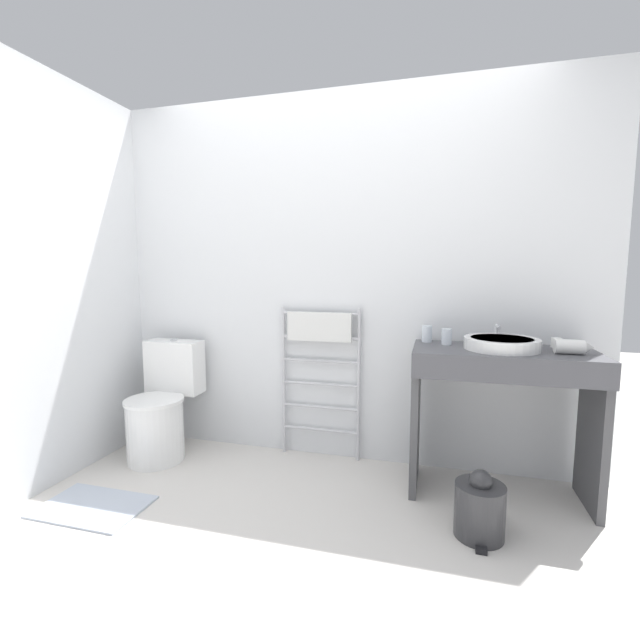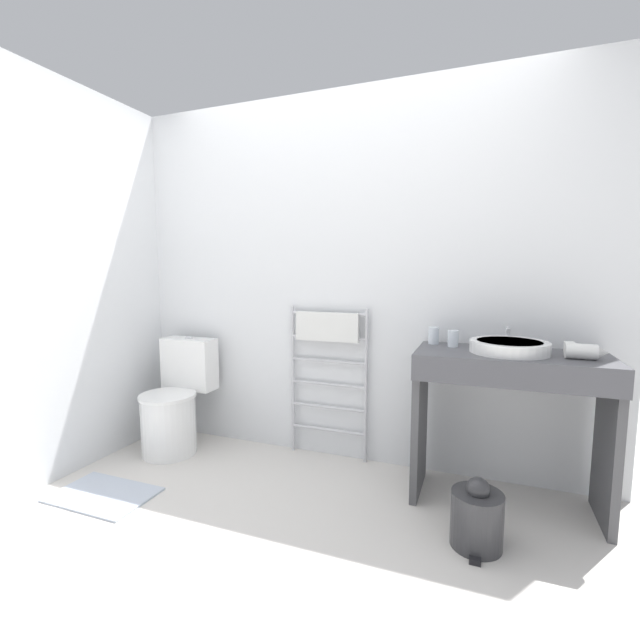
% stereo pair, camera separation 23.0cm
% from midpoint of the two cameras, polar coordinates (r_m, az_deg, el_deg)
% --- Properties ---
extents(ground_plane, '(12.00, 12.00, 0.00)m').
position_cam_midpoint_polar(ground_plane, '(2.10, -4.67, -30.43)').
color(ground_plane, silver).
extents(wall_back, '(3.29, 0.12, 2.41)m').
position_cam_midpoint_polar(wall_back, '(2.87, 6.11, 5.34)').
color(wall_back, silver).
rests_on(wall_back, ground_plane).
extents(wall_side, '(0.12, 1.80, 2.41)m').
position_cam_midpoint_polar(wall_side, '(3.14, -26.89, 4.77)').
color(wall_side, silver).
rests_on(wall_side, ground_plane).
extents(toilet, '(0.39, 0.52, 0.78)m').
position_cam_midpoint_polar(toilet, '(3.19, -16.79, -10.81)').
color(toilet, white).
rests_on(toilet, ground_plane).
extents(towel_radiator, '(0.55, 0.06, 1.02)m').
position_cam_midpoint_polar(towel_radiator, '(2.84, 3.33, -4.05)').
color(towel_radiator, silver).
rests_on(towel_radiator, ground_plane).
extents(vanity_counter, '(0.96, 0.46, 0.84)m').
position_cam_midpoint_polar(vanity_counter, '(2.55, 26.30, -9.93)').
color(vanity_counter, '#4C4C51').
rests_on(vanity_counter, ground_plane).
extents(sink_basin, '(0.39, 0.39, 0.06)m').
position_cam_midpoint_polar(sink_basin, '(2.50, 26.36, -3.21)').
color(sink_basin, white).
rests_on(sink_basin, vanity_counter).
extents(faucet, '(0.02, 0.10, 0.12)m').
position_cam_midpoint_polar(faucet, '(2.67, 26.05, -1.69)').
color(faucet, silver).
rests_on(faucet, vanity_counter).
extents(cup_near_wall, '(0.06, 0.06, 0.10)m').
position_cam_midpoint_polar(cup_near_wall, '(2.63, 17.36, -2.00)').
color(cup_near_wall, silver).
rests_on(cup_near_wall, vanity_counter).
extents(cup_near_edge, '(0.06, 0.06, 0.09)m').
position_cam_midpoint_polar(cup_near_edge, '(2.56, 19.81, -2.38)').
color(cup_near_edge, silver).
rests_on(cup_near_edge, vanity_counter).
extents(hair_dryer, '(0.18, 0.18, 0.08)m').
position_cam_midpoint_polar(hair_dryer, '(2.52, 33.86, -3.47)').
color(hair_dryer, white).
rests_on(hair_dryer, vanity_counter).
extents(trash_bin, '(0.23, 0.27, 0.33)m').
position_cam_midpoint_polar(trash_bin, '(2.31, 23.13, -23.10)').
color(trash_bin, '#333335').
rests_on(trash_bin, ground_plane).
extents(bath_mat, '(0.56, 0.36, 0.01)m').
position_cam_midpoint_polar(bath_mat, '(2.83, -24.77, -20.45)').
color(bath_mat, '#B2BCCC').
rests_on(bath_mat, ground_plane).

